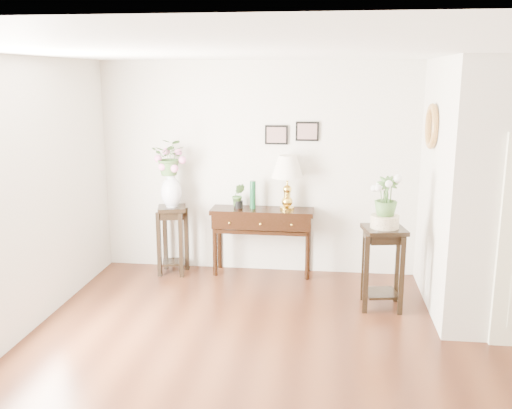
% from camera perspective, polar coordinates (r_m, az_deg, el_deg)
% --- Properties ---
extents(floor, '(6.00, 5.50, 0.02)m').
position_cam_1_polar(floor, '(5.35, 6.43, -16.38)').
color(floor, '#4E2715').
rests_on(floor, ground).
extents(ceiling, '(6.00, 5.50, 0.02)m').
position_cam_1_polar(ceiling, '(4.69, 7.30, 15.10)').
color(ceiling, white).
rests_on(ceiling, ground).
extents(wall_back, '(6.00, 0.02, 2.80)m').
position_cam_1_polar(wall_back, '(7.53, 6.98, 3.47)').
color(wall_back, silver).
rests_on(wall_back, ground).
extents(wall_front, '(6.00, 0.02, 2.80)m').
position_cam_1_polar(wall_front, '(2.27, 6.31, -19.12)').
color(wall_front, silver).
rests_on(wall_front, ground).
extents(art_print_left, '(0.30, 0.02, 0.25)m').
position_cam_1_polar(art_print_left, '(7.48, 2.06, 6.97)').
color(art_print_left, black).
rests_on(art_print_left, wall_back).
extents(art_print_right, '(0.30, 0.02, 0.25)m').
position_cam_1_polar(art_print_right, '(7.45, 5.15, 7.30)').
color(art_print_right, black).
rests_on(art_print_right, wall_back).
extents(wall_ornament, '(0.07, 0.51, 0.51)m').
position_cam_1_polar(wall_ornament, '(6.71, 17.14, 7.48)').
color(wall_ornament, '#C88149').
rests_on(wall_ornament, partition).
extents(console_table, '(1.34, 0.46, 0.89)m').
position_cam_1_polar(console_table, '(7.61, 0.63, -3.70)').
color(console_table, black).
rests_on(console_table, floor).
extents(table_lamp, '(0.46, 0.46, 0.72)m').
position_cam_1_polar(table_lamp, '(7.39, 3.15, 2.15)').
color(table_lamp, gold).
rests_on(table_lamp, console_table).
extents(green_vase, '(0.09, 0.09, 0.37)m').
position_cam_1_polar(green_vase, '(7.47, -0.32, 0.88)').
color(green_vase, '#114425').
rests_on(green_vase, console_table).
extents(potted_plant, '(0.18, 0.15, 0.31)m').
position_cam_1_polar(potted_plant, '(7.50, -1.78, 0.81)').
color(potted_plant, '#426A32').
rests_on(potted_plant, console_table).
extents(plant_stand_a, '(0.43, 0.43, 0.92)m').
position_cam_1_polar(plant_stand_a, '(7.70, -8.31, -3.54)').
color(plant_stand_a, black).
rests_on(plant_stand_a, floor).
extents(porcelain_vase, '(0.28, 0.28, 0.47)m').
position_cam_1_polar(porcelain_vase, '(7.54, -8.47, 1.46)').
color(porcelain_vase, '#B6B6D1').
rests_on(porcelain_vase, plant_stand_a).
extents(lily_arrangement, '(0.44, 0.39, 0.48)m').
position_cam_1_polar(lily_arrangement, '(7.47, -8.57, 4.58)').
color(lily_arrangement, '#426A32').
rests_on(lily_arrangement, porcelain_vase).
extents(plant_stand_b, '(0.52, 0.52, 0.94)m').
position_cam_1_polar(plant_stand_b, '(6.66, 12.52, -6.19)').
color(plant_stand_b, black).
rests_on(plant_stand_b, floor).
extents(ceramic_bowl, '(0.36, 0.36, 0.14)m').
position_cam_1_polar(ceramic_bowl, '(6.51, 12.75, -1.58)').
color(ceramic_bowl, beige).
rests_on(ceramic_bowl, plant_stand_b).
extents(narcissus, '(0.30, 0.30, 0.46)m').
position_cam_1_polar(narcissus, '(6.45, 12.87, 0.72)').
color(narcissus, '#426A32').
rests_on(narcissus, ceramic_bowl).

